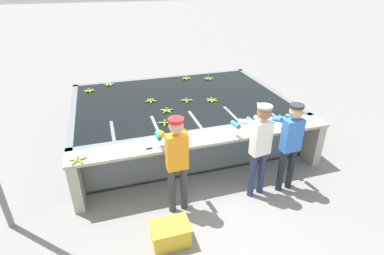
{
  "coord_description": "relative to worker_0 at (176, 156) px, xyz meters",
  "views": [
    {
      "loc": [
        -1.6,
        -3.97,
        3.43
      ],
      "look_at": [
        0.0,
        1.16,
        0.64
      ],
      "focal_mm": 28.0,
      "sensor_mm": 36.0,
      "label": 1
    }
  ],
  "objects": [
    {
      "name": "work_ledge",
      "position": [
        0.7,
        0.54,
        -0.34
      ],
      "size": [
        4.66,
        0.45,
        0.92
      ],
      "color": "#A8A393",
      "rests_on": "ground"
    },
    {
      "name": "ground_plane",
      "position": [
        0.7,
        0.31,
        -0.99
      ],
      "size": [
        80.0,
        80.0,
        0.0
      ],
      "primitive_type": "plane",
      "color": "gray",
      "rests_on": "ground"
    },
    {
      "name": "banana_bunch_floating_3",
      "position": [
        -0.76,
        3.82,
        -0.06
      ],
      "size": [
        0.28,
        0.26,
        0.08
      ],
      "color": "#93BC3D",
      "rests_on": "wash_tank"
    },
    {
      "name": "banana_bunch_floating_2",
      "position": [
        1.34,
        2.07,
        -0.06
      ],
      "size": [
        0.28,
        0.28,
        0.08
      ],
      "color": "#8CB738",
      "rests_on": "wash_tank"
    },
    {
      "name": "banana_bunch_floating_8",
      "position": [
        0.27,
        1.81,
        -0.06
      ],
      "size": [
        0.27,
        0.28,
        0.08
      ],
      "color": "#8CB738",
      "rests_on": "wash_tank"
    },
    {
      "name": "banana_bunch_floating_1",
      "position": [
        -1.24,
        3.49,
        -0.06
      ],
      "size": [
        0.28,
        0.28,
        0.08
      ],
      "color": "#8CB738",
      "rests_on": "wash_tank"
    },
    {
      "name": "wash_tank",
      "position": [
        0.7,
        2.4,
        -0.54
      ],
      "size": [
        4.66,
        3.32,
        0.92
      ],
      "color": "slate",
      "rests_on": "ground"
    },
    {
      "name": "banana_bunch_floating_4",
      "position": [
        0.11,
        1.28,
        -0.06
      ],
      "size": [
        0.28,
        0.28,
        0.08
      ],
      "color": "#75A333",
      "rests_on": "wash_tank"
    },
    {
      "name": "banana_bunch_floating_6",
      "position": [
        1.8,
        3.5,
        -0.06
      ],
      "size": [
        0.28,
        0.27,
        0.08
      ],
      "color": "#75A333",
      "rests_on": "wash_tank"
    },
    {
      "name": "crate",
      "position": [
        -0.28,
        -0.66,
        -0.83
      ],
      "size": [
        0.55,
        0.39,
        0.32
      ],
      "color": "gold",
      "rests_on": "ground"
    },
    {
      "name": "banana_bunch_floating_5",
      "position": [
        1.24,
        3.7,
        -0.06
      ],
      "size": [
        0.28,
        0.28,
        0.08
      ],
      "color": "#7FAD33",
      "rests_on": "wash_tank"
    },
    {
      "name": "banana_bunch_floating_7",
      "position": [
        0.81,
        2.22,
        -0.06
      ],
      "size": [
        0.28,
        0.28,
        0.08
      ],
      "color": "#9EC642",
      "rests_on": "wash_tank"
    },
    {
      "name": "knife_0",
      "position": [
        -0.26,
        0.46,
        -0.07
      ],
      "size": [
        0.35,
        0.06,
        0.02
      ],
      "color": "silver",
      "rests_on": "work_ledge"
    },
    {
      "name": "worker_1",
      "position": [
        1.37,
        -0.02,
        0.02
      ],
      "size": [
        0.47,
        0.74,
        1.67
      ],
      "color": "navy",
      "rests_on": "ground"
    },
    {
      "name": "banana_bunch_floating_0",
      "position": [
        0.05,
        2.43,
        -0.06
      ],
      "size": [
        0.27,
        0.27,
        0.08
      ],
      "color": "#7FAD33",
      "rests_on": "wash_tank"
    },
    {
      "name": "banana_bunch_ledge_0",
      "position": [
        -1.42,
        0.43,
        -0.05
      ],
      "size": [
        0.28,
        0.27,
        0.08
      ],
      "color": "#8CB738",
      "rests_on": "work_ledge"
    },
    {
      "name": "worker_0",
      "position": [
        0.0,
        0.0,
        0.0
      ],
      "size": [
        0.41,
        0.72,
        1.64
      ],
      "color": "#38383D",
      "rests_on": "ground"
    },
    {
      "name": "worker_2",
      "position": [
        1.92,
        -0.04,
        -0.01
      ],
      "size": [
        0.43,
        0.72,
        1.62
      ],
      "color": "#1E2328",
      "rests_on": "ground"
    }
  ]
}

